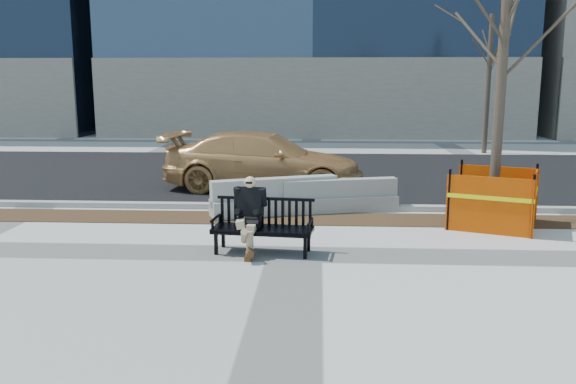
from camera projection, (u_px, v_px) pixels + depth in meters
name	position (u px, v px, depth m)	size (l,w,h in m)	color
ground	(295.00, 254.00, 10.06)	(120.00, 120.00, 0.00)	beige
mulch_strip	(300.00, 219.00, 12.61)	(40.00, 1.20, 0.02)	#47301C
asphalt_street	(307.00, 174.00, 18.69)	(60.00, 10.40, 0.01)	black
curb	(301.00, 207.00, 13.53)	(60.00, 0.25, 0.12)	#9E9B93
bench	(263.00, 253.00, 10.15)	(1.76, 0.63, 0.94)	black
seated_man	(250.00, 251.00, 10.23)	(0.55, 0.92, 1.29)	black
tree_fence	(492.00, 225.00, 12.06)	(2.44, 2.44, 6.09)	#F55900
sedan	(264.00, 189.00, 16.00)	(2.17, 5.34, 1.55)	#B88349
jersey_barrier_left	(275.00, 214.00, 13.08)	(2.85, 0.57, 0.82)	#98968E
jersey_barrier_right	(340.00, 211.00, 13.32)	(2.61, 0.52, 0.75)	gray
far_tree_right	(484.00, 153.00, 24.00)	(2.19, 2.19, 5.90)	#46392D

